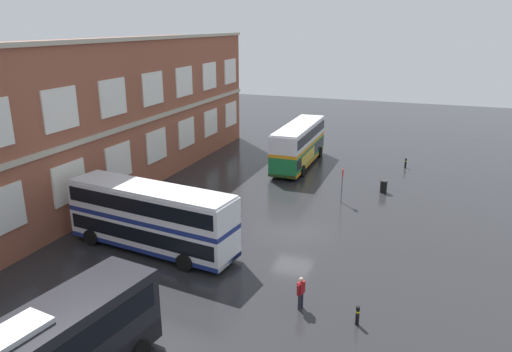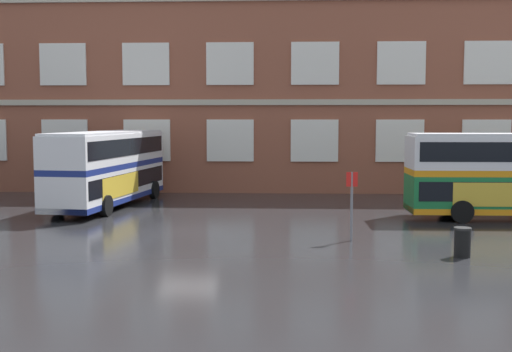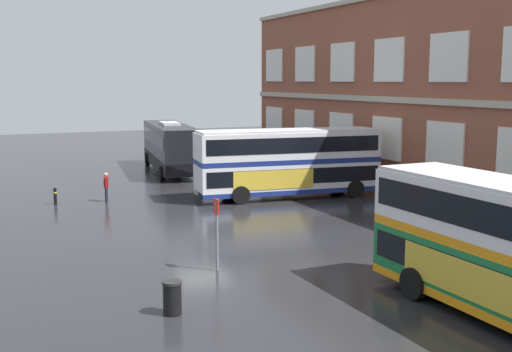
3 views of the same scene
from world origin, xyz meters
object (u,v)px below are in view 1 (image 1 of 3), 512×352
object	(u,v)px
waiting_passenger	(301,292)
station_litter_bin	(384,186)
double_decker_middle	(299,144)
double_decker_near	(151,217)
safety_bollard_west	(357,315)
safety_bollard_east	(406,163)
bus_stand_flag	(342,183)

from	to	relation	value
waiting_passenger	station_litter_bin	world-z (taller)	waiting_passenger
double_decker_middle	double_decker_near	bearing A→B (deg)	170.95
double_decker_middle	safety_bollard_west	xyz separation A→B (m)	(-24.40, -9.68, -1.66)
double_decker_near	waiting_passenger	xyz separation A→B (m)	(-3.06, -10.22, -1.22)
waiting_passenger	safety_bollard_west	xyz separation A→B (m)	(-0.36, -2.81, -0.44)
waiting_passenger	safety_bollard_west	size ratio (longest dim) A/B	1.79
safety_bollard_west	safety_bollard_east	xyz separation A→B (m)	(27.15, -0.22, 0.00)
station_litter_bin	safety_bollard_west	distance (m)	19.19
station_litter_bin	safety_bollard_east	size ratio (longest dim) A/B	1.08
double_decker_near	safety_bollard_west	xyz separation A→B (m)	(-3.42, -13.02, -1.66)
waiting_passenger	safety_bollard_west	world-z (taller)	waiting_passenger
double_decker_middle	waiting_passenger	xyz separation A→B (m)	(-24.04, -6.88, -1.22)
station_litter_bin	safety_bollard_west	bearing A→B (deg)	-177.13
safety_bollard_east	station_litter_bin	bearing A→B (deg)	171.59
double_decker_near	waiting_passenger	world-z (taller)	double_decker_near
safety_bollard_east	bus_stand_flag	bearing A→B (deg)	160.94
safety_bollard_west	station_litter_bin	bearing A→B (deg)	2.87
bus_stand_flag	station_litter_bin	xyz separation A→B (m)	(3.55, -2.80, -1.12)
safety_bollard_west	bus_stand_flag	bearing A→B (deg)	13.55
bus_stand_flag	waiting_passenger	bearing A→B (deg)	-176.40
bus_stand_flag	safety_bollard_west	world-z (taller)	bus_stand_flag
bus_stand_flag	station_litter_bin	distance (m)	4.66
safety_bollard_west	safety_bollard_east	size ratio (longest dim) A/B	1.00
double_decker_near	bus_stand_flag	bearing A→B (deg)	-37.19
double_decker_near	safety_bollard_west	size ratio (longest dim) A/B	11.83
safety_bollard_west	waiting_passenger	bearing A→B (deg)	82.66
waiting_passenger	bus_stand_flag	world-z (taller)	bus_stand_flag
safety_bollard_west	safety_bollard_east	distance (m)	27.15
double_decker_near	station_litter_bin	xyz separation A→B (m)	(15.75, -12.06, -1.63)
bus_stand_flag	safety_bollard_west	bearing A→B (deg)	-166.45
double_decker_near	safety_bollard_east	world-z (taller)	double_decker_near
safety_bollard_east	double_decker_near	bearing A→B (deg)	150.84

